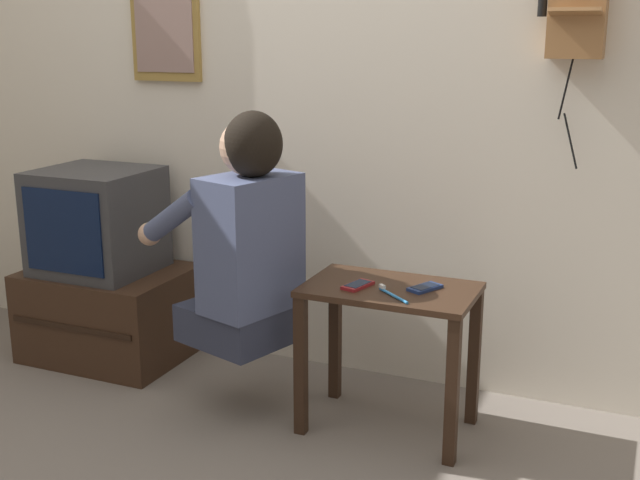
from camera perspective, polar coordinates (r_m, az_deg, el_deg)
The scene contains 9 objects.
wall_back at distance 3.29m, azimuth -1.20°, elevation 12.54°, with size 6.80×0.05×2.55m.
side_table at distance 2.83m, azimuth 4.97°, elevation -5.63°, with size 0.59×0.37×0.54m.
person at distance 2.87m, azimuth -5.42°, elevation 0.18°, with size 0.61×0.50×0.85m.
tv_stand at distance 3.65m, azimuth -14.70°, elevation -5.01°, with size 0.67×0.52×0.39m.
television at distance 3.54m, azimuth -15.59°, elevation 1.33°, with size 0.46×0.43×0.44m.
framed_picture at distance 3.56m, azimuth -10.99°, elevation 15.35°, with size 0.33×0.03×0.54m.
cell_phone_held at distance 2.78m, azimuth 2.70°, elevation -3.23°, with size 0.09×0.14×0.01m.
cell_phone_spare at distance 2.78m, azimuth 7.47°, elevation -3.38°, with size 0.11×0.14×0.01m.
toothbrush at distance 2.70m, azimuth 5.10°, elevation -3.84°, with size 0.14×0.12×0.02m.
Camera 1 is at (1.36, -1.83, 1.40)m, focal length 45.00 mm.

